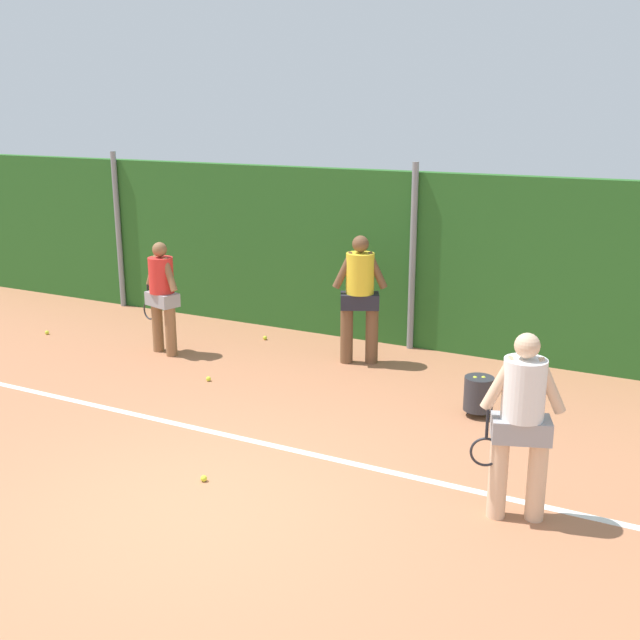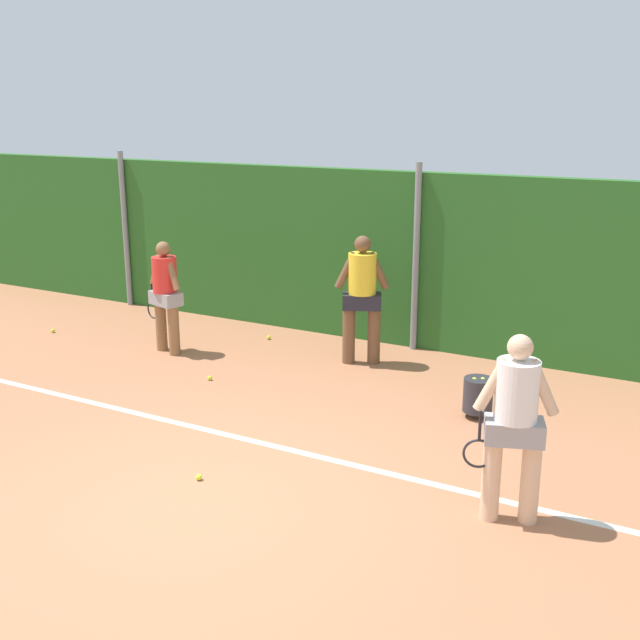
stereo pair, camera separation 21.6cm
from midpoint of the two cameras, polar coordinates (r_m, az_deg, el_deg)
The scene contains 13 objects.
ground_plane at distance 8.90m, azimuth -3.07°, elevation -8.85°, with size 30.78×30.78×0.00m, color #B2704C.
hedge_fence_backdrop at distance 12.00m, azimuth 6.62°, elevation 4.35°, with size 20.01×0.25×2.71m, color #286023.
fence_post_left at distance 14.85m, azimuth -15.06°, elevation 6.40°, with size 0.10×0.10×2.87m, color gray.
fence_post_center at distance 11.83m, azimuth 6.33°, elevation 4.58°, with size 0.10×0.10×2.87m, color gray.
court_baseline_paint at distance 8.74m, azimuth -3.76°, elevation -9.32°, with size 14.62×0.10×0.01m, color white.
player_foreground_near at distance 7.13m, azimuth 13.79°, elevation -6.99°, with size 0.77×0.46×1.78m.
player_midcourt at distance 11.87m, azimuth -12.10°, elevation 2.03°, with size 0.79×0.42×1.72m.
player_backcourt_far at distance 11.16m, azimuth 2.40°, elevation 2.04°, with size 0.73×0.53×1.89m.
ball_hopper at distance 9.61m, azimuth 10.99°, elevation -5.34°, with size 0.36×0.36×0.51m.
tennis_ball_0 at distance 13.62m, azimuth -19.92°, elevation -0.87°, with size 0.07×0.07×0.07m, color #CCDB33.
tennis_ball_1 at distance 12.56m, azimuth -4.57°, elevation -1.32°, with size 0.07×0.07×0.07m, color #CCDB33.
tennis_ball_3 at distance 10.80m, azimuth -8.80°, elevation -4.31°, with size 0.07×0.07×0.07m, color #CCDB33.
tennis_ball_4 at distance 8.08m, azimuth -9.34°, elevation -11.46°, with size 0.07×0.07×0.07m, color #CCDB33.
Camera 1 is at (4.01, -5.35, 3.69)m, focal length 43.38 mm.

